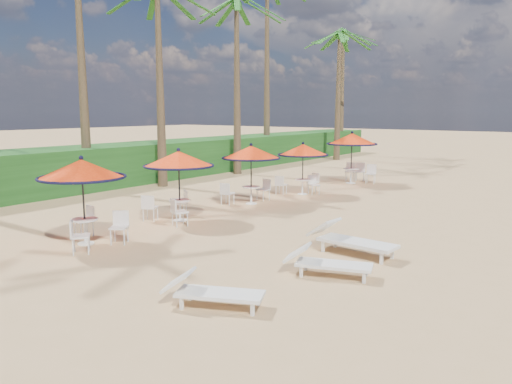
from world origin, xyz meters
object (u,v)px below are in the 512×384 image
at_px(lounger_near, 210,290).
at_px(station_1, 177,168).
at_px(station_2, 250,158).
at_px(station_3, 303,156).
at_px(station_0, 84,180).
at_px(station_4, 353,145).
at_px(lounger_mid, 325,262).
at_px(lounger_far, 349,239).

bearing_deg(lounger_near, station_1, 115.31).
distance_m(station_2, station_3, 2.98).
bearing_deg(station_0, station_4, 87.29).
relative_size(station_0, lounger_mid, 1.21).
relative_size(station_1, lounger_mid, 1.20).
distance_m(station_4, lounger_near, 15.92).
distance_m(station_1, lounger_mid, 6.60).
relative_size(station_4, lounger_mid, 1.30).
xyz_separation_m(station_0, station_1, (-0.09, 3.33, -0.01)).
height_order(station_2, lounger_near, station_2).
distance_m(station_2, lounger_far, 6.96).
distance_m(station_0, lounger_far, 6.69).
xyz_separation_m(station_1, lounger_far, (5.83, -0.15, -1.28)).
relative_size(station_0, lounger_far, 1.03).
bearing_deg(station_4, lounger_mid, -66.63).
bearing_deg(station_0, lounger_near, -13.10).
relative_size(station_3, lounger_far, 0.97).
xyz_separation_m(station_2, lounger_far, (5.74, -3.71, -1.33)).
bearing_deg(station_4, station_0, -92.71).
relative_size(station_1, station_4, 0.92).
xyz_separation_m(station_0, station_3, (0.42, 9.85, -0.10)).
relative_size(station_0, station_1, 1.01).
relative_size(station_2, lounger_mid, 1.18).
bearing_deg(station_1, station_3, 85.53).
xyz_separation_m(station_3, lounger_mid, (5.66, -8.44, -1.26)).
relative_size(station_2, lounger_near, 1.21).
distance_m(station_3, lounger_mid, 10.24).
height_order(station_2, station_4, station_4).
distance_m(station_0, station_3, 9.86).
relative_size(station_2, station_3, 1.04).
bearing_deg(station_0, station_1, 91.62).
distance_m(station_4, lounger_far, 11.97).
relative_size(station_4, lounger_far, 1.11).
bearing_deg(station_2, lounger_near, -57.05).
xyz_separation_m(station_0, lounger_mid, (6.07, 1.41, -1.36)).
bearing_deg(station_4, station_2, -95.33).
relative_size(station_3, lounger_near, 1.16).
bearing_deg(lounger_near, lounger_mid, 48.74).
xyz_separation_m(station_1, lounger_near, (5.36, -4.56, -1.35)).
height_order(station_1, lounger_near, station_1).
bearing_deg(station_2, station_4, 84.67).
bearing_deg(lounger_mid, station_4, 94.30).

